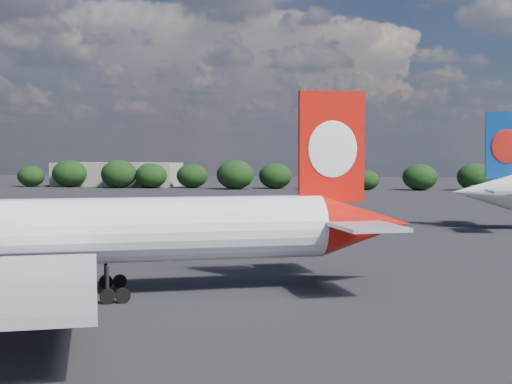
# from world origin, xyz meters

# --- Properties ---
(ground) EXTENTS (500.00, 500.00, 0.00)m
(ground) POSITION_xyz_m (0.00, 60.00, 0.00)
(ground) COLOR black
(ground) RESTS_ON ground
(qantas_airliner) EXTENTS (46.25, 44.55, 15.79)m
(qantas_airliner) POSITION_xyz_m (4.20, 11.89, 4.81)
(qantas_airliner) COLOR white
(qantas_airliner) RESTS_ON ground
(terminal_building) EXTENTS (42.00, 16.00, 8.00)m
(terminal_building) POSITION_xyz_m (-65.00, 192.00, 4.00)
(terminal_building) COLOR gray
(terminal_building) RESTS_ON ground
(highway_sign) EXTENTS (6.00, 0.30, 4.50)m
(highway_sign) POSITION_xyz_m (-18.00, 176.00, 3.13)
(highway_sign) COLOR #135F24
(highway_sign) RESTS_ON ground
(billboard_yellow) EXTENTS (5.00, 0.30, 5.50)m
(billboard_yellow) POSITION_xyz_m (12.00, 182.00, 3.87)
(billboard_yellow) COLOR gold
(billboard_yellow) RESTS_ON ground
(horizon_treeline) EXTENTS (206.37, 15.93, 9.11)m
(horizon_treeline) POSITION_xyz_m (2.03, 180.86, 4.14)
(horizon_treeline) COLOR black
(horizon_treeline) RESTS_ON ground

